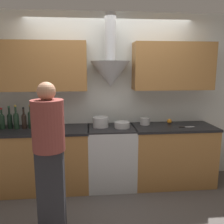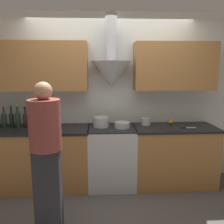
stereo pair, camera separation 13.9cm
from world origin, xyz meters
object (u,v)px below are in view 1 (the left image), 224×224
object	(u,v)px
wine_bottle_5	(16,120)
saucepan	(145,121)
wine_bottle_3	(2,120)
person_foreground_left	(49,154)
stove_range	(111,156)
mixing_bowl	(122,125)
wine_bottle_7	(31,119)
stock_pot	(101,122)
orange_fruit	(169,121)
wine_bottle_4	(10,120)
wine_bottle_6	(24,120)

from	to	relation	value
wine_bottle_5	saucepan	xyz separation A→B (m)	(1.90, 0.07, -0.08)
wine_bottle_3	wine_bottle_5	xyz separation A→B (m)	(0.20, -0.01, 0.01)
saucepan	person_foreground_left	xyz separation A→B (m)	(-1.27, -1.14, -0.05)
saucepan	wine_bottle_5	bearing A→B (deg)	-177.94
wine_bottle_5	stove_range	bearing A→B (deg)	-2.25
wine_bottle_3	mixing_bowl	size ratio (longest dim) A/B	1.38
wine_bottle_7	stock_pot	world-z (taller)	wine_bottle_7
stove_range	wine_bottle_7	size ratio (longest dim) A/B	2.65
mixing_bowl	orange_fruit	bearing A→B (deg)	13.84
orange_fruit	saucepan	world-z (taller)	saucepan
stock_pot	saucepan	xyz separation A→B (m)	(0.69, 0.07, -0.02)
wine_bottle_4	mixing_bowl	world-z (taller)	wine_bottle_4
wine_bottle_5	wine_bottle_6	world-z (taller)	wine_bottle_5
wine_bottle_7	stock_pot	distance (m)	1.02
wine_bottle_6	saucepan	world-z (taller)	wine_bottle_6
wine_bottle_6	mixing_bowl	size ratio (longest dim) A/B	1.40
stove_range	wine_bottle_6	distance (m)	1.39
orange_fruit	wine_bottle_5	bearing A→B (deg)	-177.32
wine_bottle_5	person_foreground_left	size ratio (longest dim) A/B	0.21
wine_bottle_7	wine_bottle_5	bearing A→B (deg)	-175.27
wine_bottle_7	stock_pot	bearing A→B (deg)	-1.04
wine_bottle_5	orange_fruit	distance (m)	2.31
person_foreground_left	wine_bottle_7	bearing A→B (deg)	111.77
stove_range	wine_bottle_5	size ratio (longest dim) A/B	2.64
wine_bottle_7	orange_fruit	distance (m)	2.11
wine_bottle_7	mixing_bowl	xyz separation A→B (m)	(1.33, -0.10, -0.10)
wine_bottle_3	stock_pot	world-z (taller)	wine_bottle_3
stove_range	wine_bottle_3	bearing A→B (deg)	177.63
person_foreground_left	orange_fruit	bearing A→B (deg)	35.12
stock_pot	orange_fruit	size ratio (longest dim) A/B	3.20
wine_bottle_7	mixing_bowl	world-z (taller)	wine_bottle_7
wine_bottle_6	stock_pot	distance (m)	1.11
stock_pot	mixing_bowl	size ratio (longest dim) A/B	1.04
stock_pot	wine_bottle_5	bearing A→B (deg)	179.90
wine_bottle_3	saucepan	bearing A→B (deg)	1.56
wine_bottle_5	person_foreground_left	xyz separation A→B (m)	(0.63, -1.07, -0.14)
wine_bottle_7	saucepan	world-z (taller)	wine_bottle_7
stock_pot	mixing_bowl	bearing A→B (deg)	-14.86
wine_bottle_5	stock_pot	size ratio (longest dim) A/B	1.48
stove_range	wine_bottle_5	world-z (taller)	wine_bottle_5
wine_bottle_4	orange_fruit	distance (m)	2.41
saucepan	person_foreground_left	bearing A→B (deg)	-138.15
wine_bottle_4	wine_bottle_6	xyz separation A→B (m)	(0.20, -0.01, -0.00)
stove_range	orange_fruit	bearing A→B (deg)	9.79
wine_bottle_4	wine_bottle_7	xyz separation A→B (m)	(0.29, -0.00, 0.01)
wine_bottle_5	orange_fruit	bearing A→B (deg)	2.68
orange_fruit	person_foreground_left	xyz separation A→B (m)	(-1.67, -1.18, -0.04)
wine_bottle_7	stove_range	bearing A→B (deg)	-3.44
wine_bottle_3	wine_bottle_7	xyz separation A→B (m)	(0.40, 0.01, 0.02)
stove_range	stock_pot	size ratio (longest dim) A/B	3.91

